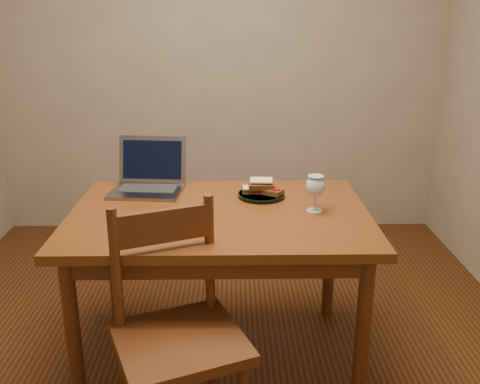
{
  "coord_description": "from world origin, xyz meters",
  "views": [
    {
      "loc": [
        0.09,
        -2.26,
        1.56
      ],
      "look_at": [
        0.13,
        0.01,
        0.8
      ],
      "focal_mm": 40.0,
      "sensor_mm": 36.0,
      "label": 1
    }
  ],
  "objects_px": {
    "table": "(220,229)",
    "chair": "(177,324)",
    "milk_glass": "(315,194)",
    "laptop": "(149,176)",
    "plate": "(261,195)"
  },
  "relations": [
    {
      "from": "table",
      "to": "milk_glass",
      "type": "bearing_deg",
      "value": -1.2
    },
    {
      "from": "table",
      "to": "plate",
      "type": "height_order",
      "value": "plate"
    },
    {
      "from": "plate",
      "to": "milk_glass",
      "type": "height_order",
      "value": "milk_glass"
    },
    {
      "from": "table",
      "to": "laptop",
      "type": "height_order",
      "value": "laptop"
    },
    {
      "from": "chair",
      "to": "plate",
      "type": "relative_size",
      "value": 2.54
    },
    {
      "from": "table",
      "to": "plate",
      "type": "xyz_separation_m",
      "value": [
        0.19,
        0.19,
        0.1
      ]
    },
    {
      "from": "chair",
      "to": "milk_glass",
      "type": "xyz_separation_m",
      "value": [
        0.56,
        0.52,
        0.31
      ]
    },
    {
      "from": "table",
      "to": "chair",
      "type": "distance_m",
      "value": 0.57
    },
    {
      "from": "milk_glass",
      "to": "chair",
      "type": "bearing_deg",
      "value": -136.93
    },
    {
      "from": "chair",
      "to": "milk_glass",
      "type": "height_order",
      "value": "milk_glass"
    },
    {
      "from": "chair",
      "to": "milk_glass",
      "type": "distance_m",
      "value": 0.82
    },
    {
      "from": "table",
      "to": "chair",
      "type": "bearing_deg",
      "value": -105.01
    },
    {
      "from": "plate",
      "to": "table",
      "type": "bearing_deg",
      "value": -135.62
    },
    {
      "from": "plate",
      "to": "milk_glass",
      "type": "distance_m",
      "value": 0.31
    },
    {
      "from": "chair",
      "to": "plate",
      "type": "bearing_deg",
      "value": 42.85
    }
  ]
}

